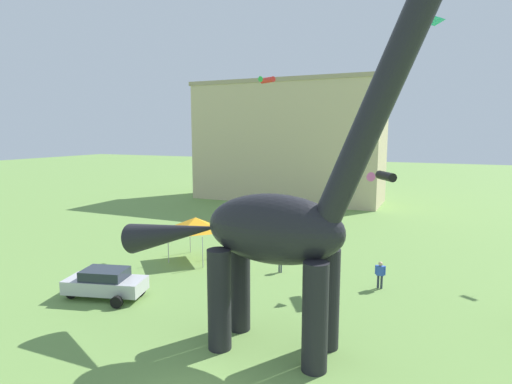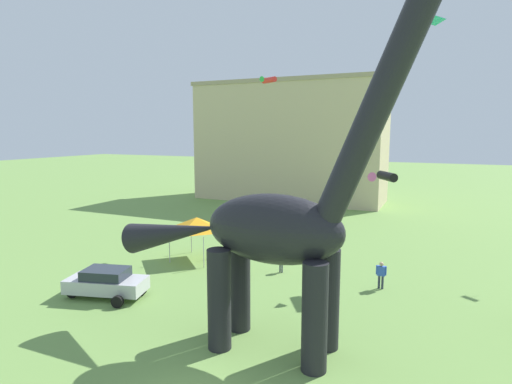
% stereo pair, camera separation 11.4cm
% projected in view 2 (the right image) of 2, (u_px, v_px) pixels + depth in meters
% --- Properties ---
extents(dinosaur_sculpture, '(13.25, 2.81, 13.85)m').
position_uv_depth(dinosaur_sculpture, '(272.00, 229.00, 16.58)').
color(dinosaur_sculpture, black).
rests_on(dinosaur_sculpture, ground_plane).
extents(parked_sedan_left, '(4.52, 2.80, 1.55)m').
position_uv_depth(parked_sedan_left, '(106.00, 282.00, 22.50)').
color(parked_sedan_left, '#B7B7BC').
rests_on(parked_sedan_left, ground_plane).
extents(person_near_flyer, '(0.42, 0.19, 1.13)m').
position_uv_depth(person_near_flyer, '(281.00, 262.00, 26.39)').
color(person_near_flyer, '#2D3347').
rests_on(person_near_flyer, ground_plane).
extents(person_far_spectator, '(0.59, 0.26, 1.57)m').
position_uv_depth(person_far_spectator, '(381.00, 273.00, 23.62)').
color(person_far_spectator, '#2D3347').
rests_on(person_far_spectator, ground_plane).
extents(person_photographer, '(0.62, 0.27, 1.65)m').
position_uv_depth(person_photographer, '(242.00, 261.00, 25.58)').
color(person_photographer, '#2D3347').
rests_on(person_photographer, ground_plane).
extents(festival_canopy_tent, '(3.15, 3.15, 3.00)m').
position_uv_depth(festival_canopy_tent, '(197.00, 224.00, 28.84)').
color(festival_canopy_tent, '#B2B2B7').
rests_on(festival_canopy_tent, ground_plane).
extents(kite_apex, '(1.89, 1.82, 0.53)m').
position_uv_depth(kite_apex, '(383.00, 176.00, 24.25)').
color(kite_apex, black).
extents(kite_drifting, '(1.17, 1.32, 0.24)m').
position_uv_depth(kite_drifting, '(431.00, 20.00, 17.64)').
color(kite_drifting, '#19B2B7').
extents(kite_mid_right, '(1.50, 1.57, 0.44)m').
position_uv_depth(kite_mid_right, '(267.00, 80.00, 32.99)').
color(kite_mid_right, red).
extents(background_building_block, '(24.42, 8.30, 15.25)m').
position_uv_depth(background_building_block, '(290.00, 141.00, 54.15)').
color(background_building_block, '#CCB78E').
rests_on(background_building_block, ground_plane).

